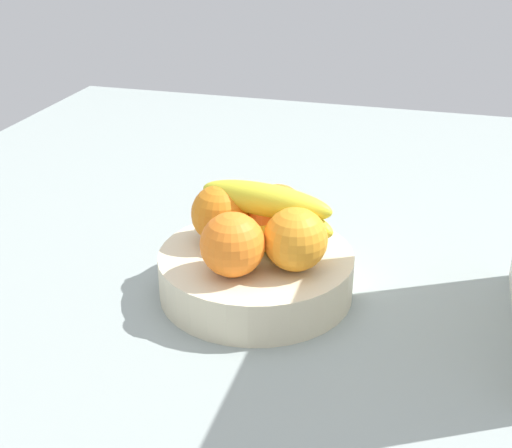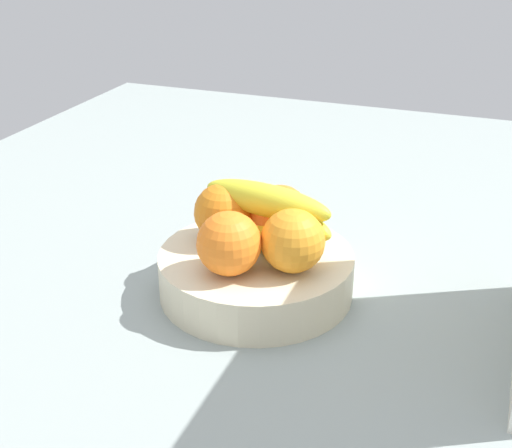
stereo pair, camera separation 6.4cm
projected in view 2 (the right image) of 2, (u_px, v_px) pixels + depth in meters
The scene contains 7 objects.
ground_plane at pixel (258, 319), 82.99cm from camera, with size 180.00×140.00×3.00cm, color gray.
fruit_bowl at pixel (256, 273), 84.71cm from camera, with size 23.75×23.75×5.34cm, color beige.
orange_front_left at pixel (229, 244), 77.87cm from camera, with size 7.44×7.44×7.44cm, color orange.
orange_front_right at pixel (293, 241), 78.49cm from camera, with size 7.44×7.44×7.44cm, color orange.
orange_center at pixel (276, 214), 84.99cm from camera, with size 7.44×7.44×7.44cm, color orange.
orange_back_left at pixel (224, 212), 85.45cm from camera, with size 7.44×7.44×7.44cm, color orange.
banana_bunch at pixel (269, 216), 83.34cm from camera, with size 14.37×17.72×8.40cm.
Camera 2 is at (65.50, 24.33, 44.73)cm, focal length 48.55 mm.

